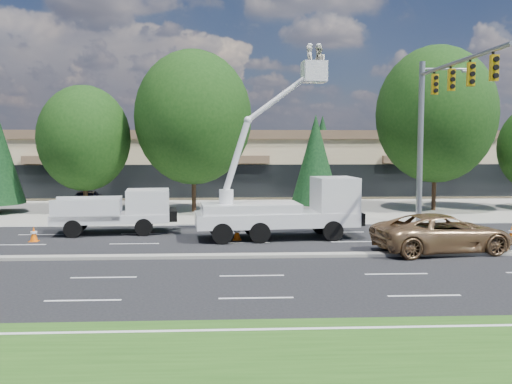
{
  "coord_description": "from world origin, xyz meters",
  "views": [
    {
      "loc": [
        -0.84,
        -22.29,
        4.55
      ],
      "look_at": [
        0.42,
        2.25,
        2.4
      ],
      "focal_mm": 40.0,
      "sensor_mm": 36.0,
      "label": 1
    }
  ],
  "objects": [
    {
      "name": "utility_pickup",
      "position": [
        -6.18,
        6.25,
        0.9
      ],
      "size": [
        5.89,
        2.72,
        2.18
      ],
      "rotation": [
        0.0,
        0.0,
        0.11
      ],
      "color": "silver",
      "rests_on": "ground"
    },
    {
      "name": "traffic_cone_c",
      "position": [
        -0.38,
        4.03,
        0.34
      ],
      "size": [
        0.4,
        0.4,
        0.7
      ],
      "color": "#FF6508",
      "rests_on": "ground"
    },
    {
      "name": "parked_car_west",
      "position": [
        -10.27,
        16.0,
        0.68
      ],
      "size": [
        1.77,
        4.08,
        1.37
      ],
      "primitive_type": "imported",
      "rotation": [
        0.0,
        0.0,
        -0.04
      ],
      "color": "black",
      "rests_on": "ground"
    },
    {
      "name": "traffic_cone_a",
      "position": [
        -9.71,
        4.1,
        0.34
      ],
      "size": [
        0.4,
        0.4,
        0.7
      ],
      "color": "#FF6508",
      "rests_on": "ground"
    },
    {
      "name": "tree_front_f",
      "position": [
        13.0,
        15.0,
        6.38
      ],
      "size": [
        7.86,
        7.86,
        10.9
      ],
      "color": "#332114",
      "rests_on": "ground"
    },
    {
      "name": "signal_mast",
      "position": [
        10.03,
        7.04,
        6.06
      ],
      "size": [
        2.76,
        10.16,
        9.0
      ],
      "color": "gray",
      "rests_on": "ground"
    },
    {
      "name": "road_median",
      "position": [
        0.0,
        0.0,
        0.06
      ],
      "size": [
        120.0,
        0.55,
        0.12
      ],
      "primitive_type": "cube",
      "color": "gray",
      "rests_on": "ground"
    },
    {
      "name": "tree_back_a",
      "position": [
        -18.0,
        42.0,
        4.4
      ],
      "size": [
        4.16,
        4.16,
        8.2
      ],
      "color": "#332114",
      "rests_on": "ground"
    },
    {
      "name": "tree_front_d",
      "position": [
        -3.0,
        15.0,
        6.15
      ],
      "size": [
        7.57,
        7.57,
        10.5
      ],
      "color": "#332114",
      "rests_on": "ground"
    },
    {
      "name": "traffic_cone_d",
      "position": [
        6.9,
        3.42,
        0.34
      ],
      "size": [
        0.4,
        0.4,
        0.7
      ],
      "color": "#FF6508",
      "rests_on": "ground"
    },
    {
      "name": "ground",
      "position": [
        0.0,
        0.0,
        0.0
      ],
      "size": [
        140.0,
        140.0,
        0.0
      ],
      "primitive_type": "plane",
      "color": "black",
      "rests_on": "ground"
    },
    {
      "name": "tree_back_b",
      "position": [
        -4.0,
        42.0,
        6.04
      ],
      "size": [
        5.71,
        5.71,
        11.25
      ],
      "color": "#332114",
      "rests_on": "ground"
    },
    {
      "name": "tree_back_d",
      "position": [
        22.0,
        42.0,
        5.27
      ],
      "size": [
        4.99,
        4.99,
        9.83
      ],
      "color": "#332114",
      "rests_on": "ground"
    },
    {
      "name": "tree_back_c",
      "position": [
        10.0,
        42.0,
        4.07
      ],
      "size": [
        3.85,
        3.85,
        7.59
      ],
      "color": "#332114",
      "rests_on": "ground"
    },
    {
      "name": "parked_car_east",
      "position": [
        7.59,
        19.6,
        0.72
      ],
      "size": [
        2.3,
        4.57,
        1.44
      ],
      "primitive_type": "imported",
      "rotation": [
        0.0,
        0.0,
        0.19
      ],
      "color": "black",
      "rests_on": "ground"
    },
    {
      "name": "tree_front_e",
      "position": [
        5.0,
        15.0,
        3.42
      ],
      "size": [
        3.24,
        3.24,
        6.38
      ],
      "color": "#332114",
      "rests_on": "ground"
    },
    {
      "name": "bucket_truck",
      "position": [
        2.13,
        4.35,
        1.93
      ],
      "size": [
        7.77,
        3.09,
        9.13
      ],
      "rotation": [
        0.0,
        0.0,
        0.1
      ],
      "color": "silver",
      "rests_on": "ground"
    },
    {
      "name": "strip_mall",
      "position": [
        0.0,
        29.97,
        2.83
      ],
      "size": [
        50.4,
        15.4,
        5.5
      ],
      "color": "tan",
      "rests_on": "ground"
    },
    {
      "name": "concrete_apron",
      "position": [
        0.0,
        20.0,
        0.01
      ],
      "size": [
        140.0,
        22.0,
        0.01
      ],
      "primitive_type": "cube",
      "color": "gray",
      "rests_on": "ground"
    },
    {
      "name": "traffic_cone_e",
      "position": [
        12.34,
        3.19,
        0.34
      ],
      "size": [
        0.4,
        0.4,
        0.7
      ],
      "color": "#FF6508",
      "rests_on": "ground"
    },
    {
      "name": "minivan",
      "position": [
        8.08,
        0.6,
        0.8
      ],
      "size": [
        6.1,
        3.51,
        1.6
      ],
      "primitive_type": "imported",
      "rotation": [
        0.0,
        0.0,
        1.72
      ],
      "color": "#956F48",
      "rests_on": "ground"
    },
    {
      "name": "tree_front_c",
      "position": [
        -10.0,
        15.0,
        4.8
      ],
      "size": [
        5.91,
        5.91,
        8.2
      ],
      "color": "#332114",
      "rests_on": "ground"
    },
    {
      "name": "traffic_cone_b",
      "position": [
        -0.95,
        4.06,
        0.34
      ],
      "size": [
        0.4,
        0.4,
        0.7
      ],
      "color": "#FF6508",
      "rests_on": "ground"
    }
  ]
}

